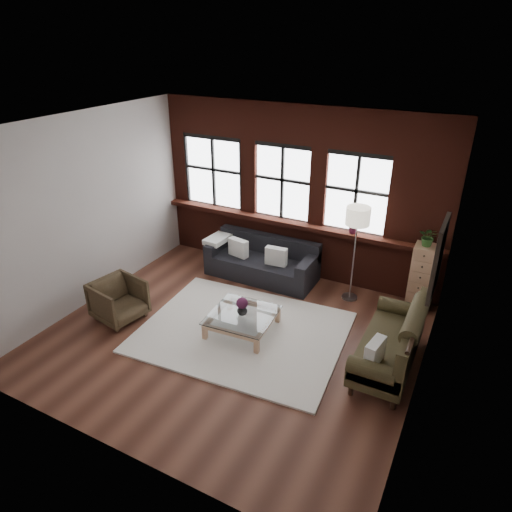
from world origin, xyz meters
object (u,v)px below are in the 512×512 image
at_px(vintage_settee, 390,338).
at_px(coffee_table, 242,323).
at_px(armchair, 119,300).
at_px(drawer_chest, 421,278).
at_px(floor_lamp, 354,251).
at_px(dark_sofa, 262,259).
at_px(vase, 242,310).

xyz_separation_m(vintage_settee, coffee_table, (-2.21, -0.23, -0.33)).
xyz_separation_m(armchair, drawer_chest, (4.31, 2.59, 0.25)).
bearing_deg(floor_lamp, vintage_settee, -57.02).
distance_m(dark_sofa, armchair, 2.74).
bearing_deg(vase, coffee_table, -45.00).
height_order(dark_sofa, armchair, dark_sofa).
distance_m(vintage_settee, coffee_table, 2.25).
xyz_separation_m(dark_sofa, vintage_settee, (2.75, -1.52, 0.11)).
relative_size(vase, floor_lamp, 0.09).
xyz_separation_m(vintage_settee, armchair, (-4.20, -0.82, -0.15)).
bearing_deg(armchair, floor_lamp, -43.03).
distance_m(coffee_table, floor_lamp, 2.28).
relative_size(coffee_table, floor_lamp, 0.53).
height_order(vase, floor_lamp, floor_lamp).
distance_m(dark_sofa, coffee_table, 1.84).
distance_m(drawer_chest, floor_lamp, 1.19).
bearing_deg(coffee_table, armchair, -163.41).
bearing_deg(dark_sofa, floor_lamp, 1.00).
relative_size(dark_sofa, vase, 12.37).
height_order(vintage_settee, vase, vintage_settee).
bearing_deg(vintage_settee, vase, -174.17).
bearing_deg(drawer_chest, coffee_table, -139.32).
bearing_deg(floor_lamp, dark_sofa, -179.00).
distance_m(dark_sofa, drawer_chest, 2.88).
xyz_separation_m(vase, drawer_chest, (2.32, 2.00, 0.18)).
bearing_deg(floor_lamp, drawer_chest, 11.50).
distance_m(coffee_table, vase, 0.25).
xyz_separation_m(dark_sofa, drawer_chest, (2.87, 0.26, 0.21)).
bearing_deg(vase, drawer_chest, 40.68).
bearing_deg(armchair, drawer_chest, -48.51).
xyz_separation_m(coffee_table, floor_lamp, (1.21, 1.77, 0.78)).
distance_m(vintage_settee, floor_lamp, 1.90).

